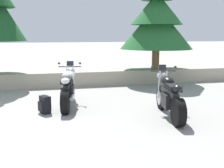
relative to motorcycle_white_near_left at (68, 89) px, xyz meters
name	(u,v)px	position (x,y,z in m)	size (l,w,h in m)	color
motorcycle_white_near_left	(68,89)	(0.00, 0.00, 0.00)	(0.73, 2.05, 1.18)	black
motorcycle_black_centre	(169,97)	(2.27, -1.53, 0.00)	(0.68, 2.06, 1.18)	black
rider_backpack	(45,104)	(-0.64, -0.54, -0.24)	(0.33, 0.35, 0.47)	black
pine_tree_far_right	(157,20)	(3.73, 3.02, 2.00)	(2.85, 2.85, 3.45)	brown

